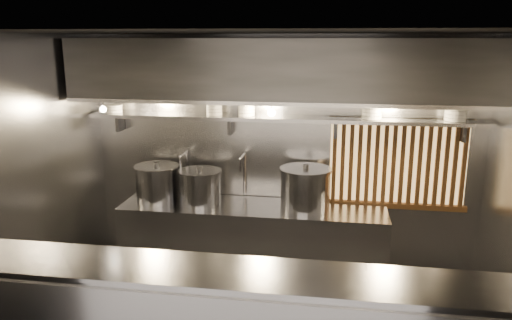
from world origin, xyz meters
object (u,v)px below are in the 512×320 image
(heat_lamp, at_px, (101,104))
(stock_pot_right, at_px, (305,188))
(stock_pot_left, at_px, (200,187))
(pendant_bulb, at_px, (271,113))
(stock_pot_mid, at_px, (157,183))

(heat_lamp, height_order, stock_pot_right, heat_lamp)
(heat_lamp, xyz_separation_m, stock_pot_left, (0.99, 0.28, -0.97))
(pendant_bulb, relative_size, stock_pot_mid, 0.29)
(stock_pot_mid, height_order, stock_pot_right, stock_pot_right)
(stock_pot_right, bearing_deg, pendant_bulb, 173.37)
(stock_pot_right, bearing_deg, stock_pot_mid, 179.63)
(stock_pot_left, distance_m, stock_pot_right, 1.20)
(stock_pot_left, bearing_deg, stock_pot_mid, 176.05)
(pendant_bulb, xyz_separation_m, stock_pot_mid, (-1.33, -0.03, -0.85))
(pendant_bulb, bearing_deg, heat_lamp, -169.00)
(pendant_bulb, bearing_deg, stock_pot_mid, -178.52)
(pendant_bulb, height_order, stock_pot_mid, pendant_bulb)
(heat_lamp, bearing_deg, stock_pot_left, 15.75)
(heat_lamp, height_order, pendant_bulb, heat_lamp)
(pendant_bulb, distance_m, stock_pot_left, 1.18)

